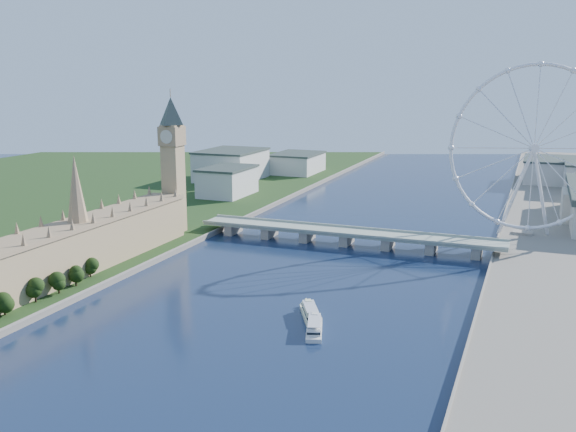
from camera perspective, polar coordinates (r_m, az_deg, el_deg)
The scene contains 7 objects.
parliament_range at distance 402.63m, azimuth -18.01°, elevation -2.54°, with size 24.00×200.00×70.00m.
big_ben at distance 480.99m, azimuth -10.25°, elevation 6.02°, with size 20.02×20.02×110.00m.
westminster_bridge at distance 460.09m, azimuth 5.26°, elevation -1.70°, with size 220.00×22.00×9.50m.
london_eye at distance 487.22m, azimuth 21.02°, elevation 5.59°, with size 113.60×39.12×124.30m.
city_skyline at distance 701.84m, azimuth 14.32°, elevation 3.65°, with size 505.00×280.00×32.00m.
tour_boat_near at distance 322.57m, azimuth 2.01°, elevation -9.03°, with size 7.61×29.80×6.58m, color #E1EAC2, non-canonical shape.
tour_boat_far at distance 305.49m, azimuth 2.34°, elevation -10.28°, with size 7.58×29.65×6.55m, color silver, non-canonical shape.
Camera 1 is at (122.32, -129.64, 116.77)m, focal length 40.00 mm.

